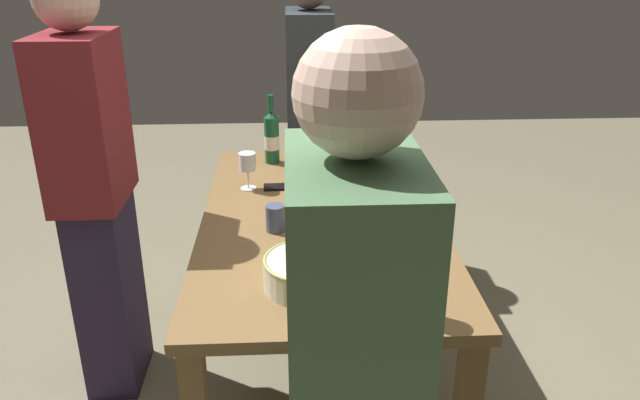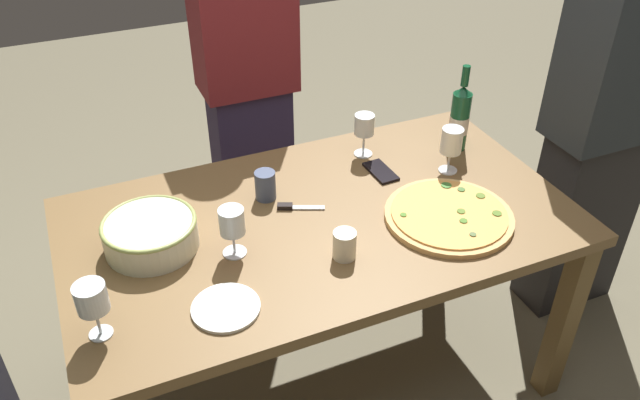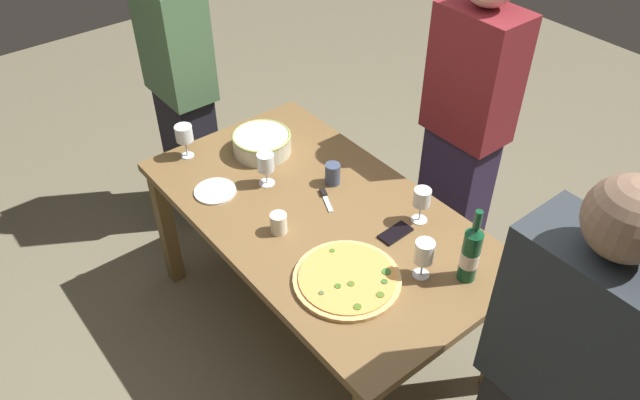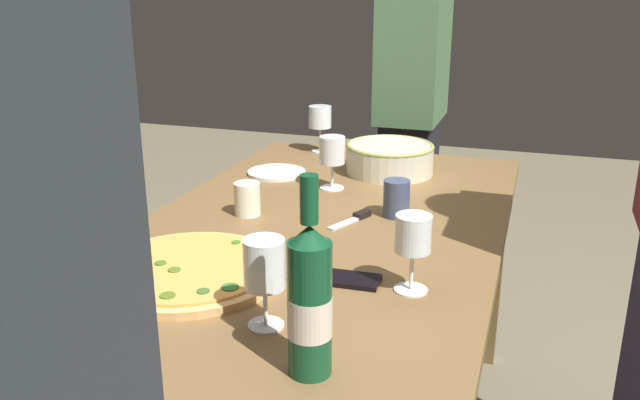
% 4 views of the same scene
% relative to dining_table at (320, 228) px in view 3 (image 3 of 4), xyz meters
% --- Properties ---
extents(ground_plane, '(8.00, 8.00, 0.00)m').
position_rel_dining_table_xyz_m(ground_plane, '(0.00, 0.00, -0.66)').
color(ground_plane, '#6F6850').
extents(dining_table, '(1.60, 0.90, 0.75)m').
position_rel_dining_table_xyz_m(dining_table, '(0.00, 0.00, 0.00)').
color(dining_table, brown).
rests_on(dining_table, ground).
extents(pizza, '(0.41, 0.41, 0.03)m').
position_rel_dining_table_xyz_m(pizza, '(0.37, -0.17, 0.10)').
color(pizza, '#E4B06B').
rests_on(pizza, dining_table).
extents(serving_bowl, '(0.28, 0.28, 0.10)m').
position_rel_dining_table_xyz_m(serving_bowl, '(-0.52, 0.06, 0.14)').
color(serving_bowl, beige).
rests_on(serving_bowl, dining_table).
extents(wine_bottle, '(0.07, 0.07, 0.33)m').
position_rel_dining_table_xyz_m(wine_bottle, '(0.63, 0.19, 0.22)').
color(wine_bottle, '#124B2A').
rests_on(wine_bottle, dining_table).
extents(wine_glass_near_pizza, '(0.07, 0.07, 0.16)m').
position_rel_dining_table_xyz_m(wine_glass_near_pizza, '(-0.30, -0.06, 0.20)').
color(wine_glass_near_pizza, white).
rests_on(wine_glass_near_pizza, dining_table).
extents(wine_glass_by_bottle, '(0.07, 0.07, 0.17)m').
position_rel_dining_table_xyz_m(wine_glass_by_bottle, '(0.52, 0.07, 0.21)').
color(wine_glass_by_bottle, white).
rests_on(wine_glass_by_bottle, dining_table).
extents(wine_glass_far_left, '(0.08, 0.08, 0.16)m').
position_rel_dining_table_xyz_m(wine_glass_far_left, '(-0.71, -0.24, 0.21)').
color(wine_glass_far_left, white).
rests_on(wine_glass_far_left, dining_table).
extents(wine_glass_far_right, '(0.07, 0.07, 0.16)m').
position_rel_dining_table_xyz_m(wine_glass_far_right, '(0.30, 0.29, 0.21)').
color(wine_glass_far_right, white).
rests_on(wine_glass_far_right, dining_table).
extents(cup_amber, '(0.07, 0.07, 0.09)m').
position_rel_dining_table_xyz_m(cup_amber, '(-0.01, -0.20, 0.14)').
color(cup_amber, white).
rests_on(cup_amber, dining_table).
extents(cup_ceramic, '(0.07, 0.07, 0.10)m').
position_rel_dining_table_xyz_m(cup_ceramic, '(-0.12, 0.17, 0.14)').
color(cup_ceramic, '#404C69').
rests_on(cup_ceramic, dining_table).
extents(side_plate, '(0.18, 0.18, 0.01)m').
position_rel_dining_table_xyz_m(side_plate, '(-0.39, -0.28, 0.10)').
color(side_plate, white).
rests_on(side_plate, dining_table).
extents(cell_phone, '(0.08, 0.15, 0.01)m').
position_rel_dining_table_xyz_m(cell_phone, '(0.30, 0.15, 0.10)').
color(cell_phone, black).
rests_on(cell_phone, dining_table).
extents(pizza_knife, '(0.15, 0.08, 0.02)m').
position_rel_dining_table_xyz_m(pizza_knife, '(-0.06, 0.07, 0.10)').
color(pizza_knife, silver).
rests_on(pizza_knife, dining_table).
extents(person_host, '(0.45, 0.24, 1.62)m').
position_rel_dining_table_xyz_m(person_host, '(1.15, -0.00, 0.16)').
color(person_host, '#282628').
rests_on(person_host, ground).
extents(person_guest_left, '(0.38, 0.24, 1.66)m').
position_rel_dining_table_xyz_m(person_guest_left, '(0.04, 0.85, 0.19)').
color(person_guest_left, '#2A1F3B').
rests_on(person_guest_left, ground).
extents(person_guest_right, '(0.39, 0.24, 1.61)m').
position_rel_dining_table_xyz_m(person_guest_right, '(-1.18, 0.00, 0.16)').
color(person_guest_right, black).
rests_on(person_guest_right, ground).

